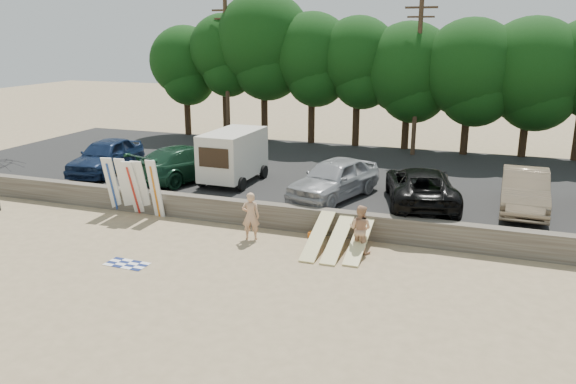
% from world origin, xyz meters
% --- Properties ---
extents(ground, '(120.00, 120.00, 0.00)m').
position_xyz_m(ground, '(0.00, 0.00, 0.00)').
color(ground, tan).
rests_on(ground, ground).
extents(seawall, '(44.00, 0.50, 1.00)m').
position_xyz_m(seawall, '(0.00, 3.00, 0.50)').
color(seawall, '#6B6356').
rests_on(seawall, ground).
extents(parking_lot, '(44.00, 14.50, 0.70)m').
position_xyz_m(parking_lot, '(0.00, 10.50, 0.35)').
color(parking_lot, '#282828').
rests_on(parking_lot, ground).
extents(treeline, '(33.29, 6.39, 9.59)m').
position_xyz_m(treeline, '(0.51, 17.52, 6.11)').
color(treeline, '#382616').
rests_on(treeline, parking_lot).
extents(utility_poles, '(25.80, 0.26, 9.00)m').
position_xyz_m(utility_poles, '(2.00, 16.00, 5.43)').
color(utility_poles, '#473321').
rests_on(utility_poles, parking_lot).
extents(box_trailer, '(2.31, 3.98, 2.49)m').
position_xyz_m(box_trailer, '(-5.25, 6.57, 2.09)').
color(box_trailer, beige).
rests_on(box_trailer, parking_lot).
extents(car_0, '(2.62, 5.33, 1.75)m').
position_xyz_m(car_0, '(-12.25, 6.18, 1.57)').
color(car_0, '#132445').
rests_on(car_0, parking_lot).
extents(car_1, '(4.23, 6.28, 1.69)m').
position_xyz_m(car_1, '(-7.65, 6.36, 1.54)').
color(car_1, '#133422').
rests_on(car_1, parking_lot).
extents(car_2, '(3.54, 5.51, 1.75)m').
position_xyz_m(car_2, '(-0.03, 5.63, 1.57)').
color(car_2, '#A2A3A8').
rests_on(car_2, parking_lot).
extents(car_3, '(3.86, 6.17, 1.59)m').
position_xyz_m(car_3, '(3.63, 5.90, 1.50)').
color(car_3, black).
rests_on(car_3, parking_lot).
extents(car_4, '(1.87, 5.06, 1.65)m').
position_xyz_m(car_4, '(7.67, 6.51, 1.53)').
color(car_4, '#998061').
rests_on(car_4, parking_lot).
extents(surfboard_upright_0, '(0.58, 0.76, 2.53)m').
position_xyz_m(surfboard_upright_0, '(-9.21, 2.51, 1.27)').
color(surfboard_upright_0, white).
rests_on(surfboard_upright_0, ground).
extents(surfboard_upright_1, '(0.54, 0.72, 2.54)m').
position_xyz_m(surfboard_upright_1, '(-8.56, 2.54, 1.27)').
color(surfboard_upright_1, white).
rests_on(surfboard_upright_1, ground).
extents(surfboard_upright_2, '(0.53, 0.86, 2.50)m').
position_xyz_m(surfboard_upright_2, '(-8.05, 2.40, 1.25)').
color(surfboard_upright_2, white).
rests_on(surfboard_upright_2, ground).
extents(surfboard_upright_3, '(0.56, 0.83, 2.51)m').
position_xyz_m(surfboard_upright_3, '(-7.70, 2.52, 1.25)').
color(surfboard_upright_3, white).
rests_on(surfboard_upright_3, ground).
extents(surfboard_upright_4, '(0.54, 0.56, 2.57)m').
position_xyz_m(surfboard_upright_4, '(-7.01, 2.47, 1.28)').
color(surfboard_upright_4, white).
rests_on(surfboard_upright_4, ground).
extents(surfboard_low_0, '(0.56, 2.86, 1.03)m').
position_xyz_m(surfboard_low_0, '(0.55, 1.34, 0.51)').
color(surfboard_low_0, beige).
rests_on(surfboard_low_0, ground).
extents(surfboard_low_1, '(0.56, 2.89, 0.94)m').
position_xyz_m(surfboard_low_1, '(1.29, 1.37, 0.47)').
color(surfboard_low_1, beige).
rests_on(surfboard_low_1, ground).
extents(surfboard_low_2, '(0.56, 2.88, 0.96)m').
position_xyz_m(surfboard_low_2, '(2.06, 1.53, 0.48)').
color(surfboard_low_2, beige).
rests_on(surfboard_low_2, ground).
extents(beachgoer_a, '(0.78, 0.62, 1.87)m').
position_xyz_m(beachgoer_a, '(-2.16, 1.44, 0.94)').
color(beachgoer_a, tan).
rests_on(beachgoer_a, ground).
extents(beachgoer_b, '(0.98, 0.83, 1.77)m').
position_xyz_m(beachgoer_b, '(2.06, 1.55, 0.89)').
color(beachgoer_b, tan).
rests_on(beachgoer_b, ground).
extents(cooler, '(0.46, 0.42, 0.32)m').
position_xyz_m(cooler, '(0.23, 2.40, 0.16)').
color(cooler, green).
rests_on(cooler, ground).
extents(gear_bag, '(0.33, 0.28, 0.22)m').
position_xyz_m(gear_bag, '(0.02, 2.40, 0.11)').
color(gear_bag, orange).
rests_on(gear_bag, ground).
extents(beach_towel, '(1.56, 1.56, 0.00)m').
position_xyz_m(beach_towel, '(-5.22, -2.24, 0.01)').
color(beach_towel, white).
rests_on(beach_towel, ground).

